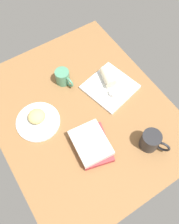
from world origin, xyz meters
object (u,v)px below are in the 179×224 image
scone_pastry (37,116)px  second_mug (151,141)px  round_plate (38,122)px  sauce_cup (113,93)px  breakfast_wrap (108,77)px  coffee_mug (63,77)px  square_plate (110,87)px  book_stack (92,144)px

scone_pastry → second_mug: second_mug is taller
round_plate → sauce_cup: (7.89, 42.50, 2.31)cm
breakfast_wrap → sauce_cup: bearing=86.1°
breakfast_wrap → second_mug: second_mug is taller
scone_pastry → breakfast_wrap: bearing=90.5°
breakfast_wrap → round_plate: bearing=16.2°
sauce_cup → coffee_mug: 29.72cm
breakfast_wrap → square_plate: bearing=86.1°
round_plate → breakfast_wrap: size_ratio=2.00×
scone_pastry → square_plate: 44.10cm
scone_pastry → book_stack: 32.05cm
book_stack → coffee_mug: coffee_mug is taller
scone_pastry → coffee_mug: bearing=120.8°
sauce_cup → square_plate: bearing=162.1°
round_plate → second_mug: size_ratio=1.66×
scone_pastry → sauce_cup: (9.17, 42.08, -1.14)cm
breakfast_wrap → book_stack: breakfast_wrap is taller
coffee_mug → scone_pastry: bearing=-59.2°
sauce_cup → coffee_mug: bearing=-141.9°
sauce_cup → breakfast_wrap: (-9.60, 3.10, 1.81)cm
scone_pastry → sauce_cup: scone_pastry is taller
sauce_cup → book_stack: (18.58, -26.08, 0.02)cm
round_plate → square_plate: size_ratio=0.93×
sauce_cup → breakfast_wrap: size_ratio=0.39×
round_plate → coffee_mug: (-15.48, 24.19, 3.71)cm
scone_pastry → second_mug: bearing=43.5°
square_plate → sauce_cup: size_ratio=5.53×
square_plate → second_mug: (38.75, -3.35, 4.53)cm
book_stack → coffee_mug: 42.69cm
breakfast_wrap → book_stack: bearing=58.0°
breakfast_wrap → book_stack: size_ratio=0.47×
scone_pastry → round_plate: bearing=-17.8°
round_plate → book_stack: 31.23cm
square_plate → book_stack: 36.74cm
square_plate → book_stack: (23.91, -27.80, 2.23)cm
breakfast_wrap → coffee_mug: 25.45cm
square_plate → scone_pastry: bearing=-95.0°
round_plate → coffee_mug: size_ratio=1.84×
square_plate → coffee_mug: size_ratio=1.99×
scone_pastry → sauce_cup: size_ratio=2.03×
scone_pastry → square_plate: bearing=85.0°
scone_pastry → second_mug: (42.59, 40.46, 1.18)cm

